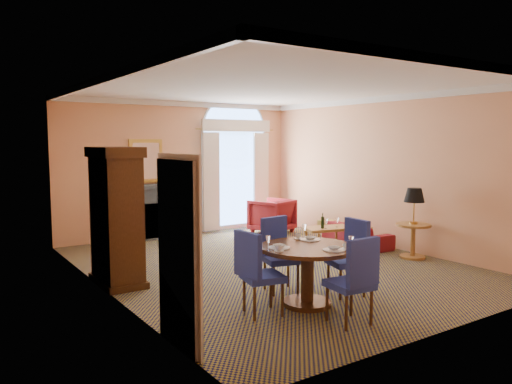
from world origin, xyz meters
TOP-DOWN VIEW (x-y plane):
  - ground at (0.00, 0.00)m, footprint 7.50×7.50m
  - room_envelope at (-0.03, 0.67)m, footprint 6.04×7.52m
  - armoire at (-2.72, 0.38)m, footprint 0.62×1.10m
  - dining_table at (-0.90, -2.11)m, footprint 1.32×1.32m
  - dining_chair_north at (-0.80, -1.28)m, footprint 0.60×0.60m
  - dining_chair_south at (-0.91, -3.02)m, footprint 0.54×0.54m
  - dining_chair_east at (-0.01, -2.05)m, footprint 0.60×0.60m
  - dining_chair_west at (-1.71, -2.04)m, footprint 0.59×0.59m
  - sofa at (2.55, 0.37)m, footprint 0.76×1.69m
  - armchair at (1.91, 2.64)m, footprint 1.15×1.17m
  - coffee_table at (1.64, 0.29)m, footprint 1.09×0.77m
  - side_table at (2.60, -1.07)m, footprint 0.67×0.67m

SIDE VIEW (x-z plane):
  - ground at x=0.00m, z-range 0.00..0.00m
  - sofa at x=2.55m, z-range 0.00..0.48m
  - armchair at x=1.91m, z-range 0.00..0.84m
  - coffee_table at x=1.64m, z-range 0.05..0.86m
  - dining_table at x=-0.90m, z-range 0.09..1.12m
  - dining_chair_north at x=-0.80m, z-range 0.08..1.18m
  - dining_chair_south at x=-0.91m, z-range 0.08..1.18m
  - dining_chair_east at x=-0.01m, z-range 0.08..1.18m
  - dining_chair_west at x=-1.71m, z-range 0.08..1.18m
  - side_table at x=2.60m, z-range 0.18..1.51m
  - armoire at x=-2.72m, z-range -0.04..2.13m
  - room_envelope at x=-0.03m, z-range 0.78..4.23m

